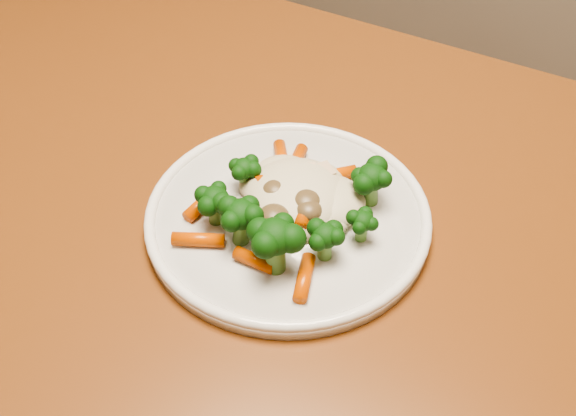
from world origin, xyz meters
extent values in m
cube|color=brown|center=(0.27, -0.04, 0.73)|extent=(1.30, 0.89, 0.04)
cube|color=brown|center=(-0.32, 0.32, 0.35)|extent=(0.06, 0.06, 0.71)
cylinder|color=white|center=(0.37, 0.04, 0.76)|extent=(0.25, 0.25, 0.01)
ellipsoid|color=beige|center=(0.37, 0.06, 0.78)|extent=(0.11, 0.10, 0.04)
ellipsoid|color=black|center=(0.32, 0.00, 0.78)|extent=(0.04, 0.04, 0.04)
ellipsoid|color=black|center=(0.35, 0.00, 0.78)|extent=(0.05, 0.05, 0.04)
ellipsoid|color=black|center=(0.39, -0.02, 0.79)|extent=(0.05, 0.05, 0.05)
ellipsoid|color=black|center=(0.42, 0.01, 0.78)|extent=(0.04, 0.04, 0.03)
ellipsoid|color=black|center=(0.44, 0.05, 0.78)|extent=(0.03, 0.03, 0.03)
ellipsoid|color=black|center=(0.43, 0.09, 0.78)|extent=(0.04, 0.04, 0.04)
ellipsoid|color=black|center=(0.32, 0.05, 0.78)|extent=(0.03, 0.03, 0.03)
cylinder|color=#D75105|center=(0.33, 0.10, 0.77)|extent=(0.04, 0.05, 0.01)
cylinder|color=#D75105|center=(0.38, 0.10, 0.77)|extent=(0.04, 0.04, 0.01)
cylinder|color=#D75105|center=(0.41, 0.07, 0.77)|extent=(0.04, 0.02, 0.01)
cylinder|color=#D75105|center=(0.30, 0.01, 0.77)|extent=(0.01, 0.04, 0.01)
cylinder|color=#D75105|center=(0.32, -0.03, 0.77)|extent=(0.05, 0.03, 0.01)
cylinder|color=#D75105|center=(0.38, -0.02, 0.77)|extent=(0.04, 0.01, 0.01)
cylinder|color=#D75105|center=(0.42, -0.02, 0.77)|extent=(0.03, 0.05, 0.01)
cylinder|color=#D75105|center=(0.39, 0.05, 0.78)|extent=(0.03, 0.05, 0.01)
cylinder|color=#D75105|center=(0.35, 0.07, 0.78)|extent=(0.04, 0.04, 0.01)
cylinder|color=#D75105|center=(0.35, 0.10, 0.77)|extent=(0.02, 0.05, 0.01)
ellipsoid|color=brown|center=(0.38, 0.05, 0.78)|extent=(0.02, 0.02, 0.02)
ellipsoid|color=brown|center=(0.39, 0.04, 0.78)|extent=(0.02, 0.02, 0.02)
ellipsoid|color=brown|center=(0.36, 0.04, 0.78)|extent=(0.02, 0.02, 0.02)
ellipsoid|color=brown|center=(0.37, 0.02, 0.78)|extent=(0.03, 0.03, 0.02)
ellipsoid|color=brown|center=(0.39, 0.05, 0.78)|extent=(0.03, 0.03, 0.02)
cube|color=#D6B68E|center=(0.37, 0.08, 0.78)|extent=(0.02, 0.02, 0.01)
cube|color=#D6B68E|center=(0.38, 0.09, 0.78)|extent=(0.02, 0.02, 0.01)
camera|label=1|loc=(0.60, -0.35, 1.22)|focal=45.00mm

